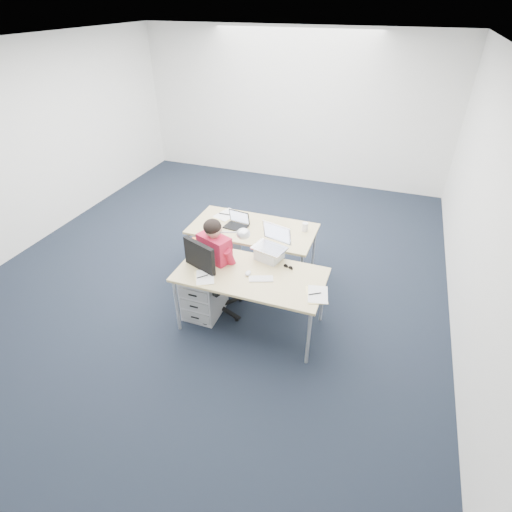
% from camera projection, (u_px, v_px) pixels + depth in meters
% --- Properties ---
extents(floor, '(7.00, 7.00, 0.00)m').
position_uv_depth(floor, '(222.00, 267.00, 5.66)').
color(floor, black).
rests_on(floor, ground).
extents(room, '(6.02, 7.02, 2.80)m').
position_uv_depth(room, '(215.00, 149.00, 4.72)').
color(room, silver).
rests_on(room, ground).
extents(desk_near, '(1.60, 0.80, 0.73)m').
position_uv_depth(desk_near, '(251.00, 277.00, 4.32)').
color(desk_near, tan).
rests_on(desk_near, ground).
extents(desk_far, '(1.60, 0.80, 0.73)m').
position_uv_depth(desk_far, '(253.00, 231.00, 5.15)').
color(desk_far, tan).
rests_on(desk_far, ground).
extents(office_chair, '(0.87, 0.87, 1.06)m').
position_uv_depth(office_chair, '(215.00, 291.00, 4.73)').
color(office_chair, black).
rests_on(office_chair, ground).
extents(seated_person, '(0.53, 0.72, 1.23)m').
position_uv_depth(seated_person, '(224.00, 262.00, 4.67)').
color(seated_person, '#B71A37').
rests_on(seated_person, ground).
extents(drawer_pedestal_near, '(0.40, 0.50, 0.55)m').
position_uv_depth(drawer_pedestal_near, '(204.00, 294.00, 4.73)').
color(drawer_pedestal_near, '#AEB1B4').
rests_on(drawer_pedestal_near, ground).
extents(drawer_pedestal_far, '(0.40, 0.50, 0.55)m').
position_uv_depth(drawer_pedestal_far, '(221.00, 256.00, 5.40)').
color(drawer_pedestal_far, '#AEB1B4').
rests_on(drawer_pedestal_far, ground).
extents(silver_laptop, '(0.42, 0.36, 0.38)m').
position_uv_depth(silver_laptop, '(270.00, 244.00, 4.43)').
color(silver_laptop, silver).
rests_on(silver_laptop, desk_near).
extents(wireless_keyboard, '(0.28, 0.19, 0.01)m').
position_uv_depth(wireless_keyboard, '(261.00, 279.00, 4.21)').
color(wireless_keyboard, white).
rests_on(wireless_keyboard, desk_near).
extents(computer_mouse, '(0.07, 0.10, 0.03)m').
position_uv_depth(computer_mouse, '(248.00, 273.00, 4.27)').
color(computer_mouse, white).
rests_on(computer_mouse, desk_near).
extents(headphones, '(0.25, 0.22, 0.03)m').
position_uv_depth(headphones, '(215.00, 252.00, 4.63)').
color(headphones, black).
rests_on(headphones, desk_near).
extents(can_koozie, '(0.08, 0.08, 0.10)m').
position_uv_depth(can_koozie, '(200.00, 261.00, 4.41)').
color(can_koozie, '#131E3C').
rests_on(can_koozie, desk_near).
extents(water_bottle, '(0.07, 0.07, 0.22)m').
position_uv_depth(water_bottle, '(207.00, 247.00, 4.53)').
color(water_bottle, silver).
rests_on(water_bottle, desk_near).
extents(bear_figurine, '(0.08, 0.06, 0.14)m').
position_uv_depth(bear_figurine, '(219.00, 256.00, 4.45)').
color(bear_figurine, '#2E761F').
rests_on(bear_figurine, desk_near).
extents(book_stack, '(0.24, 0.18, 0.10)m').
position_uv_depth(book_stack, '(198.00, 246.00, 4.67)').
color(book_stack, silver).
rests_on(book_stack, desk_near).
extents(cordless_phone, '(0.05, 0.04, 0.15)m').
position_uv_depth(cordless_phone, '(190.00, 253.00, 4.50)').
color(cordless_phone, black).
rests_on(cordless_phone, desk_near).
extents(papers_left, '(0.29, 0.32, 0.01)m').
position_uv_depth(papers_left, '(204.00, 278.00, 4.23)').
color(papers_left, '#F9E290').
rests_on(papers_left, desk_near).
extents(papers_right, '(0.26, 0.32, 0.01)m').
position_uv_depth(papers_right, '(317.00, 295.00, 3.99)').
color(papers_right, '#F9E290').
rests_on(papers_right, desk_near).
extents(sunglasses, '(0.13, 0.09, 0.03)m').
position_uv_depth(sunglasses, '(288.00, 267.00, 4.37)').
color(sunglasses, black).
rests_on(sunglasses, desk_near).
extents(desk_lamp, '(0.46, 0.24, 0.49)m').
position_uv_depth(desk_lamp, '(223.00, 243.00, 4.34)').
color(desk_lamp, silver).
rests_on(desk_lamp, desk_near).
extents(dark_laptop, '(0.32, 0.31, 0.21)m').
position_uv_depth(dark_laptop, '(236.00, 220.00, 5.08)').
color(dark_laptop, black).
rests_on(dark_laptop, desk_far).
extents(far_cup, '(0.10, 0.10, 0.11)m').
position_uv_depth(far_cup, '(305.00, 227.00, 5.04)').
color(far_cup, white).
rests_on(far_cup, desk_far).
extents(far_papers, '(0.32, 0.39, 0.01)m').
position_uv_depth(far_papers, '(226.00, 215.00, 5.41)').
color(far_papers, white).
rests_on(far_papers, desk_far).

